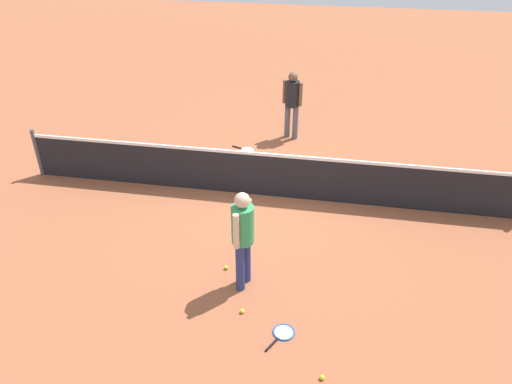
# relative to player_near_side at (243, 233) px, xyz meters

# --- Properties ---
(ground_plane) EXTENTS (40.00, 40.00, 0.00)m
(ground_plane) POSITION_rel_player_near_side_xyz_m (-0.08, 2.70, -1.01)
(ground_plane) COLOR #9E5638
(court_net) EXTENTS (10.09, 0.09, 1.07)m
(court_net) POSITION_rel_player_near_side_xyz_m (-0.08, 2.70, -0.51)
(court_net) COLOR #4C4C51
(court_net) RESTS_ON ground_plane
(player_near_side) EXTENTS (0.41, 0.53, 1.70)m
(player_near_side) POSITION_rel_player_near_side_xyz_m (0.00, 0.00, 0.00)
(player_near_side) COLOR navy
(player_near_side) RESTS_ON ground_plane
(player_far_side) EXTENTS (0.52, 0.43, 1.70)m
(player_far_side) POSITION_rel_player_near_side_xyz_m (0.11, 5.57, 0.00)
(player_far_side) COLOR #595960
(player_far_side) RESTS_ON ground_plane
(tennis_racket_near_player) EXTENTS (0.43, 0.60, 0.03)m
(tennis_racket_near_player) POSITION_rel_player_near_side_xyz_m (0.75, -0.92, -1.00)
(tennis_racket_near_player) COLOR blue
(tennis_racket_near_player) RESTS_ON ground_plane
(tennis_racket_far_player) EXTENTS (0.61, 0.40, 0.03)m
(tennis_racket_far_player) POSITION_rel_player_near_side_xyz_m (-0.87, 4.65, -1.00)
(tennis_racket_far_player) COLOR white
(tennis_racket_far_player) RESTS_ON ground_plane
(tennis_ball_near_player) EXTENTS (0.07, 0.07, 0.07)m
(tennis_ball_near_player) POSITION_rel_player_near_side_xyz_m (1.34, -1.58, -0.98)
(tennis_ball_near_player) COLOR #C6E033
(tennis_ball_near_player) RESTS_ON ground_plane
(tennis_ball_by_net) EXTENTS (0.07, 0.07, 0.07)m
(tennis_ball_by_net) POSITION_rel_player_near_side_xyz_m (-0.35, 0.30, -0.98)
(tennis_ball_by_net) COLOR #C6E033
(tennis_ball_by_net) RESTS_ON ground_plane
(tennis_ball_midcourt) EXTENTS (0.07, 0.07, 0.07)m
(tennis_ball_midcourt) POSITION_rel_player_near_side_xyz_m (0.10, -0.62, -0.98)
(tennis_ball_midcourt) COLOR #C6E033
(tennis_ball_midcourt) RESTS_ON ground_plane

